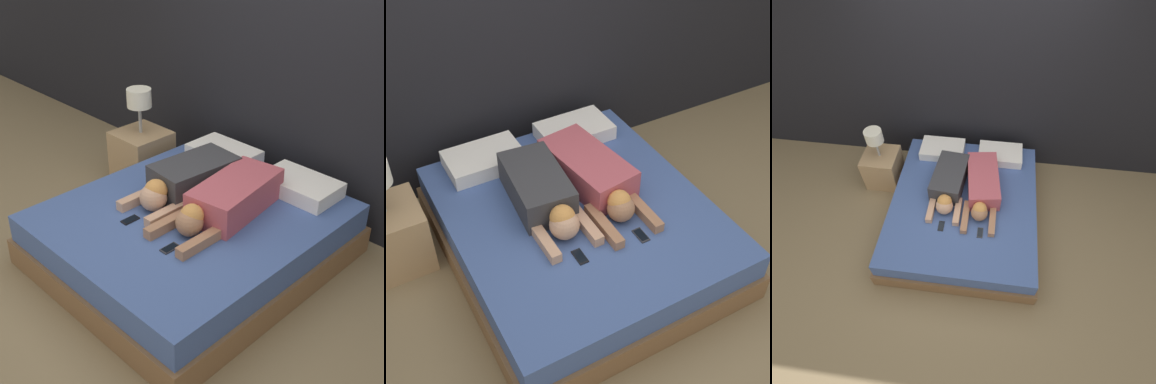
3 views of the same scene
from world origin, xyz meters
TOP-DOWN VIEW (x-y plane):
  - ground_plane at (0.00, 0.00)m, footprint 12.00×12.00m
  - wall_back at (0.00, 1.14)m, footprint 12.00×0.06m
  - bed at (0.00, 0.00)m, footprint 1.75×1.98m
  - pillow_head_left at (-0.38, 0.75)m, footprint 0.56×0.37m
  - pillow_head_right at (0.38, 0.75)m, footprint 0.56×0.37m
  - person_left at (-0.20, 0.13)m, footprint 0.41×0.92m
  - person_right at (0.20, 0.14)m, footprint 0.45×1.07m
  - cell_phone_left at (-0.20, -0.39)m, footprint 0.06×0.13m
  - cell_phone_right at (0.23, -0.42)m, footprint 0.06×0.13m
  - nightstand at (-1.17, 0.51)m, footprint 0.44×0.44m

SIDE VIEW (x-z plane):
  - ground_plane at x=0.00m, z-range 0.00..0.00m
  - bed at x=0.00m, z-range 0.00..0.40m
  - nightstand at x=-1.17m, z-range -0.16..0.72m
  - cell_phone_left at x=-0.20m, z-range 0.40..0.41m
  - cell_phone_right at x=0.23m, z-range 0.40..0.41m
  - pillow_head_left at x=-0.38m, z-range 0.40..0.52m
  - pillow_head_right at x=0.38m, z-range 0.40..0.52m
  - person_right at x=0.20m, z-range 0.39..0.62m
  - person_left at x=-0.20m, z-range 0.39..0.63m
  - wall_back at x=0.00m, z-range 0.00..2.60m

